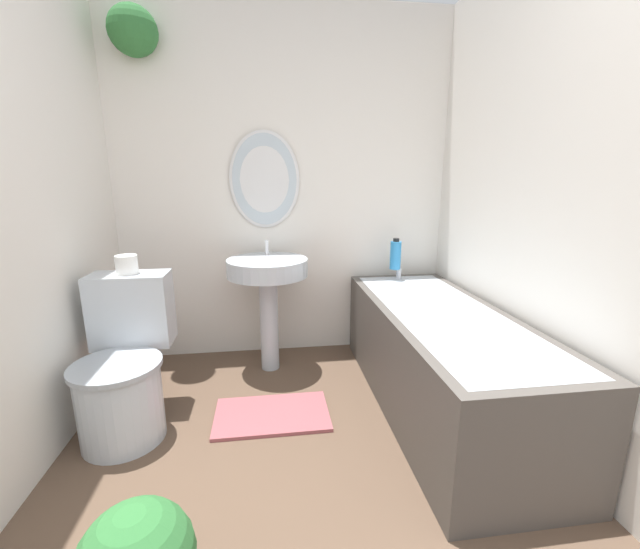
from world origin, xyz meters
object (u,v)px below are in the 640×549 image
toilet (125,367)px  toilet_paper_roll (127,265)px  pedestal_sink (268,281)px  bathtub (440,357)px  shampoo_bottle (395,255)px

toilet → toilet_paper_roll: size_ratio=7.09×
pedestal_sink → bathtub: size_ratio=0.51×
pedestal_sink → shampoo_bottle: (0.90, 0.12, 0.13)m
toilet → pedestal_sink: bearing=37.7°
pedestal_sink → shampoo_bottle: 0.92m
shampoo_bottle → bathtub: bearing=-86.6°
pedestal_sink → bathtub: 1.16m
shampoo_bottle → toilet: bearing=-157.2°
pedestal_sink → toilet_paper_roll: (-0.73, -0.37, 0.21)m
toilet_paper_roll → pedestal_sink: bearing=26.9°
toilet_paper_roll → shampoo_bottle: bearing=16.7°
bathtub → shampoo_bottle: shampoo_bottle is taller
bathtub → toilet_paper_roll: (-1.68, 0.22, 0.53)m
bathtub → shampoo_bottle: 0.84m
pedestal_sink → bathtub: (0.94, -0.60, -0.32)m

